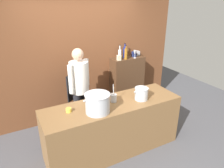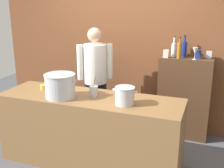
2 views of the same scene
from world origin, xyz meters
name	(u,v)px [view 1 (image 1 of 2)]	position (x,y,z in m)	size (l,w,h in m)	color
ground_plane	(113,148)	(0.00, 0.00, 0.00)	(8.00, 8.00, 0.00)	#4C4C51
brick_back_panel	(81,49)	(0.00, 1.40, 1.50)	(4.40, 0.10, 3.00)	brown
prep_counter	(113,127)	(0.00, 0.00, 0.45)	(2.28, 0.70, 0.90)	brown
bar_cabinet	(127,83)	(1.01, 1.19, 0.62)	(0.76, 0.32, 1.24)	#472D1C
chef	(80,85)	(-0.27, 0.80, 0.96)	(0.47, 0.41, 1.66)	black
stockpot_large	(98,103)	(-0.33, -0.13, 1.04)	(0.43, 0.38, 0.29)	#B7BABF
stockpot_small	(141,94)	(0.48, -0.09, 1.00)	(0.29, 0.23, 0.21)	#B7BABF
utensil_crock	(114,98)	(0.04, 0.05, 0.97)	(0.10, 0.10, 0.29)	#B7BABF
butter_jar	(69,110)	(-0.71, 0.07, 0.93)	(0.08, 0.08, 0.06)	yellow
wine_bottle_amber	(126,54)	(0.91, 1.10, 1.36)	(0.07, 0.07, 0.30)	#8C5919
wine_bottle_cobalt	(125,52)	(0.96, 1.23, 1.36)	(0.08, 0.08, 0.31)	navy
wine_bottle_clear	(120,54)	(0.81, 1.20, 1.34)	(0.07, 0.07, 0.30)	silver
wine_glass_short	(135,53)	(1.13, 1.08, 1.35)	(0.08, 0.08, 0.17)	silver
spice_tin_navy	(134,54)	(1.16, 1.18, 1.30)	(0.08, 0.08, 0.12)	navy
spice_tin_silver	(138,53)	(1.31, 1.24, 1.29)	(0.08, 0.08, 0.10)	#B2B2B7
spice_tin_cream	(119,58)	(0.72, 1.08, 1.29)	(0.07, 0.07, 0.11)	beige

